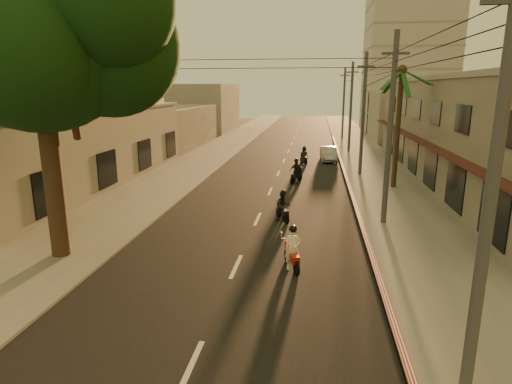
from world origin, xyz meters
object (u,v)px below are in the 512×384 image
Objects in this scene: scooter_red at (292,250)px; parked_car at (329,154)px; broadleaf_tree at (49,30)px; scooter_mid_a at (283,207)px; palm_tree at (402,77)px; scooter_mid_b at (296,172)px; scooter_far_a at (304,156)px.

parked_car is at bearing 65.82° from scooter_red.
scooter_mid_a is at bearing 36.24° from broadleaf_tree.
palm_tree is at bearing -73.86° from parked_car.
broadleaf_tree is 7.07× the size of scooter_red.
scooter_mid_a is at bearing 78.07° from scooter_red.
broadleaf_tree is 27.72m from parked_car.
scooter_mid_b is at bearing 61.03° from broadleaf_tree.
parked_car is (2.73, 18.57, -0.11)m from scooter_mid_a.
scooter_mid_b is (0.23, 8.89, 0.06)m from scooter_mid_a.
palm_tree reaches higher than scooter_mid_b.
palm_tree reaches higher than scooter_far_a.
palm_tree is 12.99m from parked_car.
palm_tree is at bearing 43.48° from broadleaf_tree.
palm_tree is at bearing -77.74° from scooter_far_a.
palm_tree is 16.41m from scooter_red.
parked_car is at bearing 55.91° from scooter_mid_a.
palm_tree is 9.11m from scooter_mid_b.
scooter_red is at bearing -108.02° from scooter_mid_a.
palm_tree is 5.24× the size of scooter_far_a.
scooter_mid_b is 7.87m from scooter_far_a.
scooter_far_a is at bearing -144.78° from parked_car.
broadleaf_tree reaches higher than scooter_far_a.
scooter_mid_a is 18.77m from parked_car.
palm_tree is 5.11× the size of scooter_mid_a.
broadleaf_tree is at bearing -133.63° from scooter_far_a.
scooter_mid_b reaches higher than scooter_mid_a.
palm_tree is at bearing 47.33° from scooter_red.
scooter_red is 1.07× the size of scooter_mid_a.
scooter_red is 0.98× the size of scooter_mid_b.
scooter_mid_b is 10.00m from parked_car.
parked_car is at bearing 110.71° from palm_tree.
scooter_mid_a is at bearing -114.96° from scooter_far_a.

